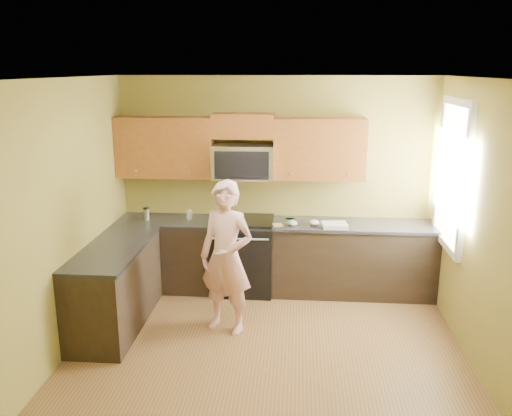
# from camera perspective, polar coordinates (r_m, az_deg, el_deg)

# --- Properties ---
(floor) EXTENTS (4.00, 4.00, 0.00)m
(floor) POSITION_cam_1_polar(r_m,az_deg,el_deg) (5.44, 1.04, -15.98)
(floor) COLOR brown
(floor) RESTS_ON ground
(ceiling) EXTENTS (4.00, 4.00, 0.00)m
(ceiling) POSITION_cam_1_polar(r_m,az_deg,el_deg) (4.67, 1.19, 13.79)
(ceiling) COLOR white
(ceiling) RESTS_ON ground
(wall_back) EXTENTS (4.00, 0.00, 4.00)m
(wall_back) POSITION_cam_1_polar(r_m,az_deg,el_deg) (6.82, 2.15, 2.69)
(wall_back) COLOR olive
(wall_back) RESTS_ON ground
(wall_front) EXTENTS (4.00, 0.00, 4.00)m
(wall_front) POSITION_cam_1_polar(r_m,az_deg,el_deg) (3.04, -1.30, -13.43)
(wall_front) COLOR olive
(wall_front) RESTS_ON ground
(wall_left) EXTENTS (0.00, 4.00, 4.00)m
(wall_left) POSITION_cam_1_polar(r_m,az_deg,el_deg) (5.38, -20.67, -1.61)
(wall_left) COLOR olive
(wall_left) RESTS_ON ground
(wall_right) EXTENTS (0.00, 4.00, 4.00)m
(wall_right) POSITION_cam_1_polar(r_m,az_deg,el_deg) (5.17, 23.85, -2.59)
(wall_right) COLOR olive
(wall_right) RESTS_ON ground
(cabinet_back_run) EXTENTS (4.00, 0.60, 0.88)m
(cabinet_back_run) POSITION_cam_1_polar(r_m,az_deg,el_deg) (6.78, 1.97, -5.38)
(cabinet_back_run) COLOR black
(cabinet_back_run) RESTS_ON floor
(cabinet_left_run) EXTENTS (0.60, 1.60, 0.88)m
(cabinet_left_run) POSITION_cam_1_polar(r_m,az_deg,el_deg) (6.09, -14.92, -8.33)
(cabinet_left_run) COLOR black
(cabinet_left_run) RESTS_ON floor
(countertop_back) EXTENTS (4.00, 0.62, 0.04)m
(countertop_back) POSITION_cam_1_polar(r_m,az_deg,el_deg) (6.63, 2.00, -1.68)
(countertop_back) COLOR black
(countertop_back) RESTS_ON cabinet_back_run
(countertop_left) EXTENTS (0.62, 1.60, 0.04)m
(countertop_left) POSITION_cam_1_polar(r_m,az_deg,el_deg) (5.92, -15.12, -4.24)
(countertop_left) COLOR black
(countertop_left) RESTS_ON cabinet_left_run
(stove) EXTENTS (0.76, 0.65, 0.95)m
(stove) POSITION_cam_1_polar(r_m,az_deg,el_deg) (6.78, -1.44, -5.08)
(stove) COLOR black
(stove) RESTS_ON floor
(microwave) EXTENTS (0.76, 0.40, 0.42)m
(microwave) POSITION_cam_1_polar(r_m,az_deg,el_deg) (6.63, -1.38, 3.23)
(microwave) COLOR silver
(microwave) RESTS_ON wall_back
(upper_cab_left) EXTENTS (1.22, 0.33, 0.75)m
(upper_cab_left) POSITION_cam_1_polar(r_m,az_deg,el_deg) (6.84, -9.64, 3.38)
(upper_cab_left) COLOR brown
(upper_cab_left) RESTS_ON wall_back
(upper_cab_right) EXTENTS (1.12, 0.33, 0.75)m
(upper_cab_right) POSITION_cam_1_polar(r_m,az_deg,el_deg) (6.63, 6.77, 3.14)
(upper_cab_right) COLOR brown
(upper_cab_right) RESTS_ON wall_back
(upper_cab_over_mw) EXTENTS (0.76, 0.33, 0.30)m
(upper_cab_over_mw) POSITION_cam_1_polar(r_m,az_deg,el_deg) (6.56, -1.38, 8.86)
(upper_cab_over_mw) COLOR brown
(upper_cab_over_mw) RESTS_ON wall_back
(window) EXTENTS (0.06, 1.06, 1.66)m
(window) POSITION_cam_1_polar(r_m,az_deg,el_deg) (6.20, 20.46, 3.36)
(window) COLOR white
(window) RESTS_ON wall_right
(woman) EXTENTS (0.71, 0.59, 1.67)m
(woman) POSITION_cam_1_polar(r_m,az_deg,el_deg) (5.67, -3.21, -5.34)
(woman) COLOR #EC7677
(woman) RESTS_ON floor
(frying_pan) EXTENTS (0.30, 0.48, 0.06)m
(frying_pan) POSITION_cam_1_polar(r_m,az_deg,el_deg) (6.54, -2.58, -1.46)
(frying_pan) COLOR black
(frying_pan) RESTS_ON stove
(butter_tub) EXTENTS (0.14, 0.14, 0.08)m
(butter_tub) POSITION_cam_1_polar(r_m,az_deg,el_deg) (6.57, 3.64, -1.68)
(butter_tub) COLOR #F9F141
(butter_tub) RESTS_ON countertop_back
(toast_slice) EXTENTS (0.14, 0.14, 0.01)m
(toast_slice) POSITION_cam_1_polar(r_m,az_deg,el_deg) (6.48, 2.33, -1.83)
(toast_slice) COLOR #B27F47
(toast_slice) RESTS_ON countertop_back
(napkin_a) EXTENTS (0.14, 0.15, 0.06)m
(napkin_a) POSITION_cam_1_polar(r_m,az_deg,el_deg) (6.48, 4.00, -1.64)
(napkin_a) COLOR silver
(napkin_a) RESTS_ON countertop_back
(napkin_b) EXTENTS (0.15, 0.16, 0.07)m
(napkin_b) POSITION_cam_1_polar(r_m,az_deg,el_deg) (6.51, 6.31, -1.59)
(napkin_b) COLOR silver
(napkin_b) RESTS_ON countertop_back
(dish_towel) EXTENTS (0.32, 0.27, 0.05)m
(dish_towel) POSITION_cam_1_polar(r_m,az_deg,el_deg) (6.47, 8.47, -1.85)
(dish_towel) COLOR white
(dish_towel) RESTS_ON countertop_back
(travel_mug) EXTENTS (0.08, 0.08, 0.16)m
(travel_mug) POSITION_cam_1_polar(r_m,az_deg,el_deg) (6.85, -11.70, -1.26)
(travel_mug) COLOR silver
(travel_mug) RESTS_ON countertop_back
(glass_c) EXTENTS (0.08, 0.08, 0.12)m
(glass_c) POSITION_cam_1_polar(r_m,az_deg,el_deg) (6.78, -7.20, -0.70)
(glass_c) COLOR silver
(glass_c) RESTS_ON countertop_back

